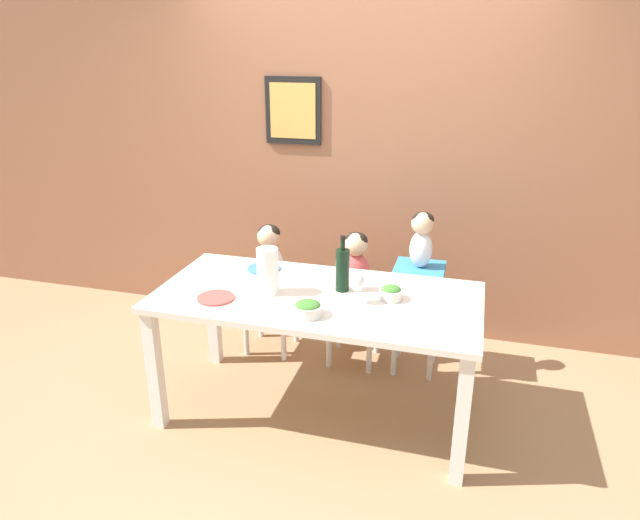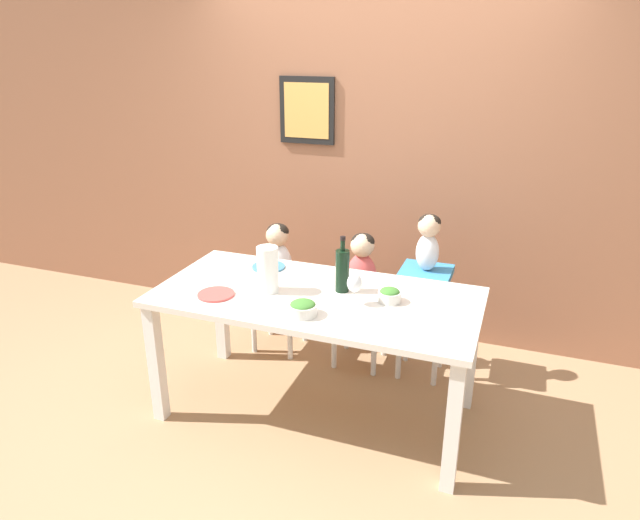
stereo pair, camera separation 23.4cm
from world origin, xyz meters
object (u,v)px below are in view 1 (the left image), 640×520
wine_glass_near (357,282)px  dinner_plate_back_left (264,268)px  wine_bottle (342,269)px  dinner_plate_front_left (216,298)px  paper_towel_roll (268,271)px  chair_right_highchair (418,293)px  person_baby_right (422,235)px  salad_bowl_large (308,308)px  person_child_left (269,256)px  chair_far_center (354,311)px  salad_bowl_small (391,293)px  chair_far_left (271,301)px  person_child_center (355,265)px

wine_glass_near → dinner_plate_back_left: (-0.65, 0.32, -0.11)m
wine_bottle → dinner_plate_back_left: size_ratio=1.59×
wine_glass_near → dinner_plate_front_left: 0.77m
paper_towel_roll → chair_right_highchair: bearing=42.3°
person_baby_right → salad_bowl_large: size_ratio=2.37×
person_child_left → chair_far_center: bearing=-0.1°
chair_right_highchair → salad_bowl_small: bearing=-98.7°
wine_glass_near → dinner_plate_front_left: bearing=-168.3°
chair_far_center → dinner_plate_back_left: 0.73m
chair_far_left → wine_bottle: size_ratio=1.40×
chair_far_center → chair_right_highchair: bearing=0.0°
wine_glass_near → salad_bowl_large: size_ratio=1.14×
wine_bottle → person_child_left: bearing=139.5°
paper_towel_roll → dinner_plate_front_left: bearing=-148.0°
paper_towel_roll → wine_glass_near: size_ratio=1.50×
chair_far_left → wine_glass_near: wine_glass_near is taller
salad_bowl_large → wine_bottle: bearing=75.2°
chair_far_left → person_baby_right: size_ratio=1.26×
paper_towel_roll → wine_glass_near: paper_towel_roll is taller
person_child_left → wine_glass_near: 1.04m
chair_right_highchair → dinner_plate_back_left: (-0.91, -0.37, 0.21)m
chair_far_center → paper_towel_roll: (-0.34, -0.69, 0.52)m
person_child_left → person_child_center: bearing=0.0°
person_child_left → wine_glass_near: (0.76, -0.69, 0.18)m
salad_bowl_small → paper_towel_roll: bearing=-171.7°
person_baby_right → salad_bowl_large: bearing=-117.3°
salad_bowl_large → person_child_center: bearing=86.8°
chair_far_center → salad_bowl_large: size_ratio=2.97×
wine_glass_near → salad_bowl_small: 0.21m
person_baby_right → dinner_plate_back_left: 1.00m
person_baby_right → salad_bowl_small: bearing=-98.7°
dinner_plate_back_left → wine_glass_near: bearing=-26.1°
chair_right_highchair → person_child_left: bearing=179.9°
paper_towel_roll → salad_bowl_small: size_ratio=2.09×
person_child_center → person_baby_right: bearing=0.1°
wine_glass_near → salad_bowl_small: wine_glass_near is taller
wine_bottle → salad_bowl_small: wine_bottle is taller
chair_far_center → wine_glass_near: wine_glass_near is taller
dinner_plate_back_left → wine_bottle: bearing=-18.0°
chair_right_highchair → person_child_center: person_child_center is taller
person_baby_right → paper_towel_roll: bearing=-137.6°
person_baby_right → wine_bottle: person_baby_right is taller
person_child_left → dinner_plate_back_left: (0.11, -0.37, 0.07)m
salad_bowl_large → salad_bowl_small: same height
chair_right_highchair → person_child_center: size_ratio=1.55×
chair_far_left → person_child_center: (0.60, 0.00, 0.33)m
chair_far_center → chair_right_highchair: size_ratio=0.61×
person_baby_right → wine_glass_near: (-0.26, -0.69, -0.06)m
person_child_center → paper_towel_roll: bearing=-116.3°
chair_right_highchair → salad_bowl_large: bearing=-117.4°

